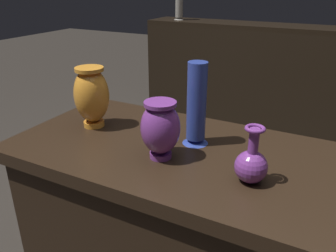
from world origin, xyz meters
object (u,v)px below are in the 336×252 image
vase_tall_behind (251,164)px  vase_left_accent (92,95)px  vase_right_accent (196,106)px  vase_centerpiece (160,128)px  shelf_vase_far_left (179,3)px

vase_tall_behind → vase_left_accent: (-0.68, 0.12, 0.07)m
vase_right_accent → vase_tall_behind: bearing=-33.5°
vase_centerpiece → vase_right_accent: bearing=68.6°
vase_tall_behind → vase_left_accent: bearing=170.2°
vase_left_accent → shelf_vase_far_left: size_ratio=0.74×
vase_centerpiece → vase_left_accent: bearing=163.6°
vase_right_accent → shelf_vase_far_left: size_ratio=0.92×
vase_centerpiece → vase_tall_behind: vase_centerpiece is taller
vase_tall_behind → vase_right_accent: (-0.25, 0.16, 0.08)m
shelf_vase_far_left → vase_tall_behind: bearing=-59.5°
vase_tall_behind → shelf_vase_far_left: size_ratio=0.54×
vase_left_accent → vase_right_accent: (0.43, 0.05, 0.01)m
vase_tall_behind → vase_left_accent: size_ratio=0.73×
vase_tall_behind → shelf_vase_far_left: (-1.34, 2.27, 0.29)m
vase_centerpiece → shelf_vase_far_left: bearing=114.4°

